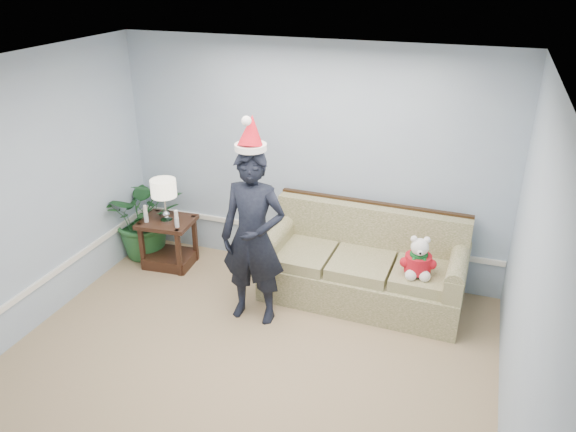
% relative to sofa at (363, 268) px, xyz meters
% --- Properties ---
extents(room_shell, '(4.54, 5.04, 2.74)m').
position_rel_sofa_xyz_m(room_shell, '(-0.78, -2.05, 0.99)').
color(room_shell, tan).
rests_on(room_shell, ground).
extents(wainscot_trim, '(4.49, 4.99, 0.06)m').
position_rel_sofa_xyz_m(wainscot_trim, '(-1.95, -0.88, 0.09)').
color(wainscot_trim, white).
rests_on(wainscot_trim, room_shell).
extents(sofa, '(2.17, 0.97, 1.01)m').
position_rel_sofa_xyz_m(sofa, '(0.00, 0.00, 0.00)').
color(sofa, '#57612E').
rests_on(sofa, room_shell).
extents(side_table, '(0.66, 0.57, 0.60)m').
position_rel_sofa_xyz_m(side_table, '(-2.39, -0.08, -0.12)').
color(side_table, '#372014').
rests_on(side_table, room_shell).
extents(table_lamp, '(0.30, 0.30, 0.53)m').
position_rel_sofa_xyz_m(table_lamp, '(-2.37, -0.12, 0.65)').
color(table_lamp, silver).
rests_on(table_lamp, side_table).
extents(candle_pair, '(0.47, 0.05, 0.21)m').
position_rel_sofa_xyz_m(candle_pair, '(-2.38, -0.21, 0.34)').
color(candle_pair, silver).
rests_on(candle_pair, side_table).
extents(houseplant, '(1.26, 1.21, 1.08)m').
position_rel_sofa_xyz_m(houseplant, '(-2.78, 0.06, 0.18)').
color(houseplant, '#255E2E').
rests_on(houseplant, room_shell).
extents(man, '(0.68, 0.46, 1.85)m').
position_rel_sofa_xyz_m(man, '(-0.98, -0.75, 0.57)').
color(man, black).
rests_on(man, room_shell).
extents(santa_hat, '(0.33, 0.36, 0.35)m').
position_rel_sofa_xyz_m(santa_hat, '(-0.98, -0.73, 1.63)').
color(santa_hat, white).
rests_on(santa_hat, man).
extents(teddy_bear, '(0.31, 0.33, 0.44)m').
position_rel_sofa_xyz_m(teddy_bear, '(0.59, -0.24, 0.33)').
color(teddy_bear, white).
rests_on(teddy_bear, sofa).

